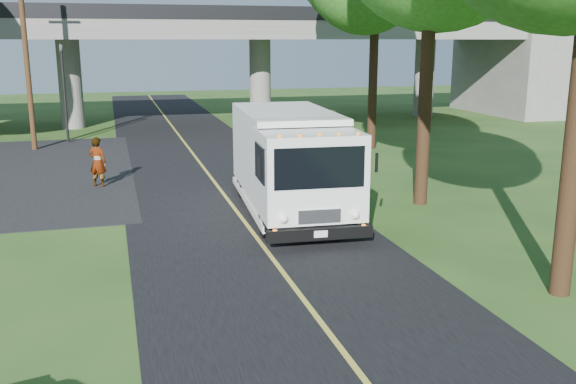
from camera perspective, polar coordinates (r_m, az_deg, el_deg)
name	(u,v)px	position (r m, az deg, el deg)	size (l,w,h in m)	color
ground	(337,345)	(12.01, 4.40, -13.43)	(120.00, 120.00, 0.00)	#29481A
road	(234,208)	(21.10, -4.81, -1.46)	(7.00, 90.00, 0.02)	black
lane_line	(234,208)	(21.10, -4.81, -1.41)	(0.12, 90.00, 0.01)	gold
overpass	(168,53)	(42.23, -10.65, 12.05)	(54.00, 10.00, 7.30)	slate
traffic_signal	(64,82)	(36.20, -19.31, 9.18)	(0.18, 0.22, 5.20)	black
utility_pole	(26,56)	(34.27, -22.24, 11.09)	(1.60, 0.26, 9.00)	#472D19
step_van	(290,159)	(20.12, 0.22, 2.92)	(3.30, 7.82, 3.21)	white
pedestrian	(98,162)	(24.99, -16.56, 2.56)	(0.69, 0.45, 1.89)	gray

